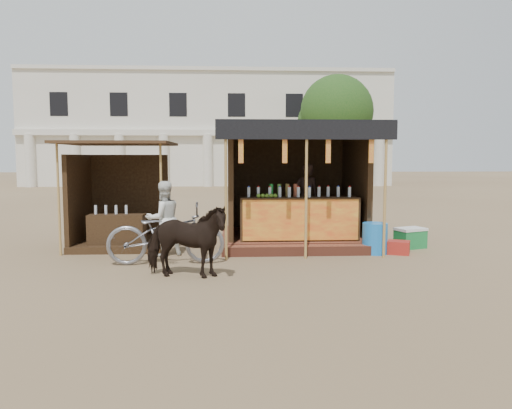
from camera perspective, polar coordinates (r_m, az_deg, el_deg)
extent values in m
plane|color=#846B4C|center=(8.56, 0.58, -8.38)|extent=(120.00, 120.00, 0.00)
cube|color=brown|center=(12.05, 4.27, -3.80)|extent=(3.40, 2.80, 0.22)
cube|color=brown|center=(10.54, 5.36, -5.21)|extent=(3.40, 0.35, 0.20)
cube|color=#3C2A16|center=(11.04, 4.93, -1.60)|extent=(2.60, 0.55, 0.95)
cube|color=red|center=(10.76, 5.14, -1.78)|extent=(2.50, 0.02, 0.88)
cube|color=#3C2A16|center=(13.15, 3.62, 2.94)|extent=(3.00, 0.12, 2.50)
cube|color=#3C2A16|center=(11.81, -2.92, 2.65)|extent=(0.12, 2.50, 2.50)
cube|color=#3C2A16|center=(12.19, 11.34, 2.64)|extent=(0.12, 2.50, 2.50)
cube|color=black|center=(11.72, 4.49, 8.88)|extent=(3.60, 3.60, 0.06)
cube|color=black|center=(9.95, 5.85, 8.45)|extent=(3.60, 0.06, 0.36)
cylinder|color=tan|center=(9.87, -3.47, 1.54)|extent=(0.06, 0.06, 2.75)
cylinder|color=tan|center=(9.99, 5.76, 1.57)|extent=(0.06, 0.06, 2.75)
cylinder|color=tan|center=(10.35, 14.54, 1.56)|extent=(0.06, 0.06, 2.75)
cube|color=red|center=(9.85, -1.74, 6.35)|extent=(0.10, 0.02, 0.55)
cube|color=red|center=(9.91, 3.31, 6.34)|extent=(0.10, 0.02, 0.55)
cube|color=red|center=(10.04, 8.26, 6.28)|extent=(0.10, 0.02, 0.55)
cube|color=red|center=(10.24, 13.05, 6.18)|extent=(0.10, 0.02, 0.55)
imported|color=black|center=(12.08, 5.76, 0.73)|extent=(0.65, 0.46, 1.67)
cube|color=#3C2A16|center=(11.92, -15.03, -4.25)|extent=(2.00, 2.00, 0.15)
cube|color=#3C2A16|center=(12.72, -14.26, 0.80)|extent=(1.90, 0.10, 2.10)
cube|color=#3C2A16|center=(12.03, -19.57, 0.39)|extent=(0.10, 1.90, 2.10)
cube|color=#472D19|center=(11.66, -15.41, 6.75)|extent=(2.40, 2.40, 0.06)
cylinder|color=tan|center=(11.05, -21.63, 0.55)|extent=(0.05, 0.05, 2.35)
cylinder|color=tan|center=(10.58, -10.77, 0.63)|extent=(0.05, 0.05, 2.35)
cube|color=#3C2A16|center=(11.39, -15.59, -3.06)|extent=(1.20, 0.50, 0.80)
imported|color=black|center=(8.52, -8.03, -4.18)|extent=(1.59, 0.96, 1.26)
imported|color=gray|center=(9.68, -10.26, -3.31)|extent=(2.27, 0.92, 1.17)
imported|color=white|center=(10.46, -10.52, -1.61)|extent=(0.94, 0.87, 1.55)
cylinder|color=blue|center=(10.88, 13.42, -3.78)|extent=(0.65, 0.65, 0.66)
cube|color=maroon|center=(11.00, 15.98, -4.74)|extent=(0.55, 0.51, 0.28)
cube|color=#1C7F3B|center=(11.78, 17.22, -3.81)|extent=(0.73, 0.62, 0.40)
cube|color=white|center=(11.74, 17.25, -2.70)|extent=(0.76, 0.64, 0.06)
cube|color=silver|center=(38.37, -5.33, 8.36)|extent=(26.00, 7.00, 8.00)
cube|color=silver|center=(34.76, -5.56, 8.17)|extent=(26.00, 0.50, 0.40)
cube|color=silver|center=(35.34, -5.62, 15.22)|extent=(26.00, 0.30, 0.25)
cylinder|color=silver|center=(37.22, -24.39, 4.60)|extent=(0.70, 0.70, 3.60)
cylinder|color=silver|center=(36.24, -19.95, 4.75)|extent=(0.70, 0.70, 3.60)
cylinder|color=silver|center=(35.49, -15.29, 4.88)|extent=(0.70, 0.70, 3.60)
cylinder|color=silver|center=(34.98, -10.47, 4.97)|extent=(0.70, 0.70, 3.60)
cylinder|color=silver|center=(34.73, -5.53, 5.03)|extent=(0.70, 0.70, 3.60)
cylinder|color=silver|center=(34.73, -0.56, 5.06)|extent=(0.70, 0.70, 3.60)
cylinder|color=silver|center=(34.99, 4.37, 5.05)|extent=(0.70, 0.70, 3.60)
cylinder|color=silver|center=(35.50, 9.20, 5.00)|extent=(0.70, 0.70, 3.60)
cylinder|color=silver|center=(36.26, 13.85, 4.92)|extent=(0.70, 0.70, 3.60)
cylinder|color=#382314|center=(30.99, 9.12, 5.31)|extent=(0.50, 0.50, 4.00)
sphere|color=#32511B|center=(31.11, 9.20, 10.47)|extent=(4.40, 4.40, 4.40)
sphere|color=#32511B|center=(31.50, 7.51, 9.34)|extent=(2.99, 2.99, 2.99)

